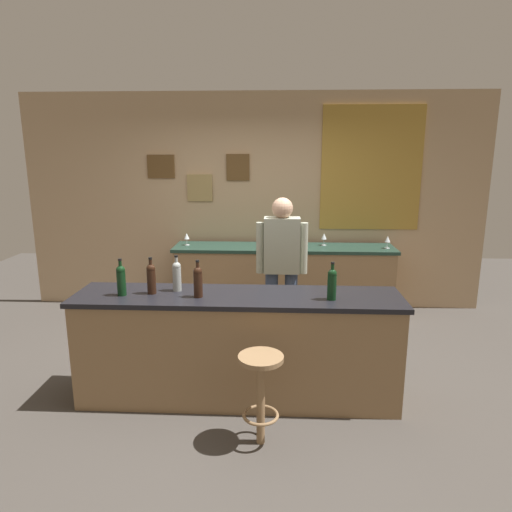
{
  "coord_description": "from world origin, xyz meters",
  "views": [
    {
      "loc": [
        0.33,
        -3.93,
        2.06
      ],
      "look_at": [
        0.11,
        0.45,
        1.05
      ],
      "focal_mm": 31.88,
      "sensor_mm": 36.0,
      "label": 1
    }
  ],
  "objects_px": {
    "wine_glass_d": "(388,240)",
    "wine_bottle_c": "(177,275)",
    "wine_glass_a": "(187,237)",
    "wine_glass_c": "(324,237)",
    "bar_stool": "(261,385)",
    "wine_bottle_e": "(332,283)",
    "wine_bottle_a": "(121,279)",
    "wine_glass_b": "(293,238)",
    "wine_bottle_d": "(198,281)",
    "wine_bottle_b": "(151,278)",
    "coffee_mug": "(274,243)",
    "bartender": "(282,265)"
  },
  "relations": [
    {
      "from": "wine_bottle_c",
      "to": "wine_glass_b",
      "type": "height_order",
      "value": "wine_bottle_c"
    },
    {
      "from": "wine_glass_d",
      "to": "wine_bottle_c",
      "type": "bearing_deg",
      "value": -138.77
    },
    {
      "from": "bartender",
      "to": "wine_glass_a",
      "type": "distance_m",
      "value": 1.63
    },
    {
      "from": "bartender",
      "to": "wine_bottle_c",
      "type": "distance_m",
      "value": 1.25
    },
    {
      "from": "bar_stool",
      "to": "coffee_mug",
      "type": "bearing_deg",
      "value": 88.66
    },
    {
      "from": "wine_bottle_c",
      "to": "wine_glass_a",
      "type": "xyz_separation_m",
      "value": [
        -0.32,
        1.98,
        -0.05
      ]
    },
    {
      "from": "wine_bottle_d",
      "to": "wine_bottle_e",
      "type": "distance_m",
      "value": 1.06
    },
    {
      "from": "wine_bottle_e",
      "to": "wine_glass_d",
      "type": "bearing_deg",
      "value": 66.36
    },
    {
      "from": "wine_glass_d",
      "to": "wine_bottle_d",
      "type": "bearing_deg",
      "value": -133.63
    },
    {
      "from": "wine_bottle_b",
      "to": "coffee_mug",
      "type": "bearing_deg",
      "value": 63.72
    },
    {
      "from": "wine_glass_d",
      "to": "wine_glass_a",
      "type": "bearing_deg",
      "value": 178.33
    },
    {
      "from": "wine_glass_c",
      "to": "wine_glass_d",
      "type": "distance_m",
      "value": 0.77
    },
    {
      "from": "wine_glass_a",
      "to": "wine_glass_c",
      "type": "bearing_deg",
      "value": 2.45
    },
    {
      "from": "wine_bottle_d",
      "to": "coffee_mug",
      "type": "bearing_deg",
      "value": 74.15
    },
    {
      "from": "wine_glass_a",
      "to": "coffee_mug",
      "type": "distance_m",
      "value": 1.11
    },
    {
      "from": "wine_bottle_b",
      "to": "coffee_mug",
      "type": "distance_m",
      "value": 2.23
    },
    {
      "from": "bar_stool",
      "to": "wine_bottle_c",
      "type": "height_order",
      "value": "wine_bottle_c"
    },
    {
      "from": "wine_bottle_a",
      "to": "wine_glass_b",
      "type": "height_order",
      "value": "wine_bottle_a"
    },
    {
      "from": "bar_stool",
      "to": "wine_bottle_e",
      "type": "bearing_deg",
      "value": 45.04
    },
    {
      "from": "bartender",
      "to": "coffee_mug",
      "type": "relative_size",
      "value": 12.96
    },
    {
      "from": "wine_bottle_b",
      "to": "wine_glass_a",
      "type": "height_order",
      "value": "wine_bottle_b"
    },
    {
      "from": "wine_bottle_a",
      "to": "wine_glass_c",
      "type": "relative_size",
      "value": 1.97
    },
    {
      "from": "wine_bottle_e",
      "to": "wine_glass_c",
      "type": "height_order",
      "value": "wine_bottle_e"
    },
    {
      "from": "wine_glass_a",
      "to": "wine_glass_d",
      "type": "xyz_separation_m",
      "value": [
        2.49,
        -0.07,
        0.0
      ]
    },
    {
      "from": "bartender",
      "to": "wine_glass_d",
      "type": "xyz_separation_m",
      "value": [
        1.3,
        1.04,
        0.07
      ]
    },
    {
      "from": "wine_glass_a",
      "to": "wine_glass_c",
      "type": "height_order",
      "value": "same"
    },
    {
      "from": "wine_glass_d",
      "to": "wine_glass_b",
      "type": "bearing_deg",
      "value": 177.48
    },
    {
      "from": "wine_bottle_d",
      "to": "wine_glass_d",
      "type": "height_order",
      "value": "wine_bottle_d"
    },
    {
      "from": "bar_stool",
      "to": "wine_glass_d",
      "type": "height_order",
      "value": "wine_glass_d"
    },
    {
      "from": "wine_bottle_c",
      "to": "wine_glass_d",
      "type": "distance_m",
      "value": 2.9
    },
    {
      "from": "wine_bottle_b",
      "to": "wine_glass_d",
      "type": "distance_m",
      "value": 3.1
    },
    {
      "from": "bartender",
      "to": "wine_bottle_c",
      "type": "height_order",
      "value": "bartender"
    },
    {
      "from": "wine_bottle_b",
      "to": "wine_bottle_a",
      "type": "bearing_deg",
      "value": -166.01
    },
    {
      "from": "wine_bottle_b",
      "to": "wine_glass_c",
      "type": "bearing_deg",
      "value": 53.08
    },
    {
      "from": "wine_bottle_b",
      "to": "wine_bottle_e",
      "type": "relative_size",
      "value": 1.0
    },
    {
      "from": "bartender",
      "to": "wine_bottle_b",
      "type": "xyz_separation_m",
      "value": [
        -1.07,
        -0.96,
        0.12
      ]
    },
    {
      "from": "wine_bottle_c",
      "to": "wine_glass_c",
      "type": "distance_m",
      "value": 2.5
    },
    {
      "from": "wine_glass_b",
      "to": "wine_glass_d",
      "type": "xyz_separation_m",
      "value": [
        1.16,
        -0.05,
        0.0
      ]
    },
    {
      "from": "bar_stool",
      "to": "wine_bottle_d",
      "type": "relative_size",
      "value": 2.22
    },
    {
      "from": "wine_glass_a",
      "to": "wine_glass_b",
      "type": "xyz_separation_m",
      "value": [
        1.34,
        -0.02,
        0.0
      ]
    },
    {
      "from": "wine_bottle_c",
      "to": "wine_glass_c",
      "type": "bearing_deg",
      "value": 55.4
    },
    {
      "from": "wine_bottle_b",
      "to": "coffee_mug",
      "type": "xyz_separation_m",
      "value": [
        0.98,
        1.99,
        -0.11
      ]
    },
    {
      "from": "wine_bottle_a",
      "to": "wine_bottle_e",
      "type": "bearing_deg",
      "value": -0.9
    },
    {
      "from": "bartender",
      "to": "wine_glass_c",
      "type": "relative_size",
      "value": 10.45
    },
    {
      "from": "wine_bottle_d",
      "to": "wine_glass_a",
      "type": "xyz_separation_m",
      "value": [
        -0.52,
        2.14,
        -0.05
      ]
    },
    {
      "from": "wine_bottle_e",
      "to": "wine_glass_b",
      "type": "bearing_deg",
      "value": 96.55
    },
    {
      "from": "wine_bottle_e",
      "to": "wine_bottle_b",
      "type": "bearing_deg",
      "value": 176.71
    },
    {
      "from": "wine_glass_a",
      "to": "wine_glass_c",
      "type": "xyz_separation_m",
      "value": [
        1.73,
        0.07,
        0.0
      ]
    },
    {
      "from": "wine_bottle_a",
      "to": "wine_glass_b",
      "type": "relative_size",
      "value": 1.97
    },
    {
      "from": "wine_bottle_a",
      "to": "wine_bottle_d",
      "type": "xyz_separation_m",
      "value": [
        0.63,
        -0.01,
        0.0
      ]
    }
  ]
}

